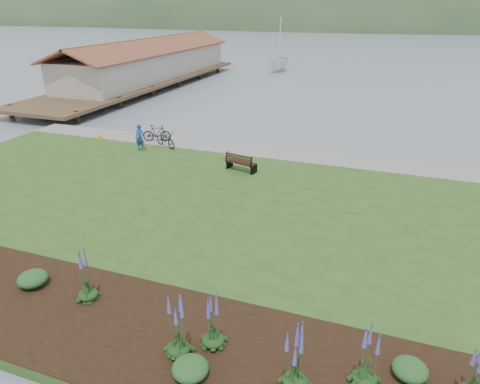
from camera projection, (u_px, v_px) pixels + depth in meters
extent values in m
plane|color=slate|center=(215.00, 200.00, 21.43)|extent=(600.00, 600.00, 0.00)
cube|color=#2A501C|center=(198.00, 213.00, 19.63)|extent=(34.00, 20.00, 0.40)
cube|color=gray|center=(257.00, 151.00, 27.20)|extent=(34.00, 2.20, 0.03)
cube|color=black|center=(178.00, 341.00, 11.90)|extent=(24.00, 4.40, 0.04)
cube|color=#4C3826|center=(144.00, 80.00, 49.68)|extent=(8.00, 36.00, 0.30)
cube|color=#B2ADA3|center=(151.00, 64.00, 50.73)|extent=(6.40, 28.00, 3.00)
cube|color=black|center=(242.00, 162.00, 23.92)|extent=(1.80, 1.02, 0.05)
cube|color=black|center=(238.00, 159.00, 23.55)|extent=(1.69, 0.60, 0.53)
cube|color=black|center=(230.00, 164.00, 24.45)|extent=(0.21, 0.58, 0.47)
cube|color=black|center=(254.00, 169.00, 23.58)|extent=(0.21, 0.58, 0.47)
imported|color=#204496|center=(140.00, 136.00, 26.99)|extent=(0.74, 0.52, 1.98)
imported|color=black|center=(166.00, 139.00, 27.88)|extent=(1.50, 2.06, 1.03)
imported|color=black|center=(157.00, 133.00, 28.98)|extent=(1.16, 1.98, 1.15)
imported|color=silver|center=(279.00, 72.00, 61.93)|extent=(9.42, 9.57, 23.34)
cube|color=yellow|center=(99.00, 137.00, 29.56)|extent=(0.26, 0.34, 0.32)
ellipsoid|color=#143814|center=(179.00, 349.00, 11.38)|extent=(0.62, 0.62, 0.31)
cone|color=#4E46A2|center=(177.00, 317.00, 10.95)|extent=(0.36, 0.36, 1.83)
ellipsoid|color=#143814|center=(213.00, 340.00, 11.67)|extent=(0.62, 0.62, 0.31)
cone|color=#4E46A2|center=(212.00, 312.00, 11.28)|extent=(0.32, 0.32, 1.64)
ellipsoid|color=#143814|center=(295.00, 381.00, 10.42)|extent=(0.62, 0.62, 0.31)
cone|color=#4E46A2|center=(297.00, 352.00, 10.05)|extent=(0.40, 0.40, 1.54)
ellipsoid|color=#143814|center=(88.00, 295.00, 13.50)|extent=(0.62, 0.62, 0.31)
cone|color=#4E46A2|center=(83.00, 266.00, 13.07)|extent=(0.40, 0.40, 1.86)
ellipsoid|color=#143814|center=(365.00, 378.00, 10.50)|extent=(0.62, 0.62, 0.31)
cone|color=#4E46A2|center=(370.00, 346.00, 10.09)|extent=(0.32, 0.32, 1.74)
ellipsoid|color=#1E4C21|center=(33.00, 279.00, 14.13)|extent=(0.97, 0.97, 0.49)
ellipsoid|color=#1E4C21|center=(190.00, 368.00, 10.67)|extent=(0.93, 0.93, 0.47)
ellipsoid|color=#1E4C21|center=(410.00, 369.00, 10.65)|extent=(0.89, 0.89, 0.44)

